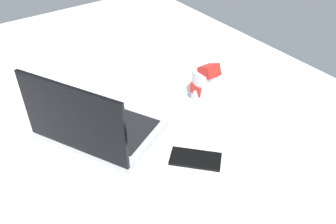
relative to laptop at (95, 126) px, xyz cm
name	(u,v)px	position (x,y,z in cm)	size (l,w,h in cm)	color
bed_mattress	(129,120)	(11.80, -17.22, -13.41)	(180.00, 140.00, 18.00)	white
laptop	(95,126)	(0.00, 0.00, 0.00)	(39.87, 35.55, 23.00)	#B7BABC
snack_cup	(205,83)	(-3.11, -38.94, 1.79)	(9.53, 9.42, 14.56)	silver
cell_phone	(195,159)	(-24.40, -17.97, -4.01)	(6.80, 14.00, 0.80)	black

